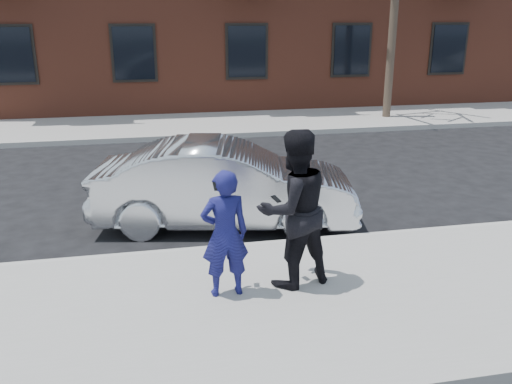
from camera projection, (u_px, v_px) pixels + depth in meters
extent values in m
plane|color=black|center=(420.00, 288.00, 7.20)|extent=(100.00, 100.00, 0.00)
cube|color=gray|center=(430.00, 292.00, 6.95)|extent=(50.00, 3.50, 0.15)
cube|color=#999691|center=(374.00, 238.00, 8.62)|extent=(50.00, 0.10, 0.15)
cube|color=gray|center=(254.00, 122.00, 17.64)|extent=(50.00, 3.50, 0.15)
cube|color=#999691|center=(266.00, 134.00, 15.97)|extent=(50.00, 0.10, 0.15)
cube|color=black|center=(11.00, 55.00, 17.11)|extent=(1.30, 0.06, 1.70)
cube|color=black|center=(352.00, 50.00, 19.28)|extent=(1.30, 0.06, 1.70)
cylinder|color=#372A21|center=(391.00, 52.00, 17.58)|extent=(0.26, 0.26, 4.20)
imported|color=#B7BABF|center=(225.00, 185.00, 9.13)|extent=(4.61, 2.35, 1.45)
imported|color=navy|center=(225.00, 234.00, 6.52)|extent=(0.61, 0.42, 1.61)
cube|color=black|center=(216.00, 186.00, 6.53)|extent=(0.08, 0.13, 0.08)
imported|color=black|center=(294.00, 209.00, 6.73)|extent=(1.16, 1.01, 2.02)
cube|color=black|center=(276.00, 199.00, 6.78)|extent=(0.12, 0.15, 0.06)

